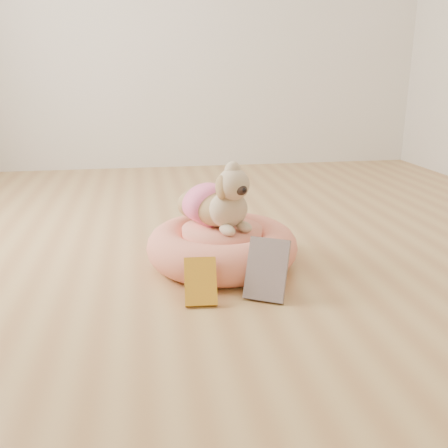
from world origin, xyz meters
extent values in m
plane|color=#B3804A|center=(0.00, 0.00, 0.00)|extent=(4.50, 4.50, 0.00)
cylinder|color=#F5815F|center=(-0.07, -0.06, 0.05)|extent=(0.47, 0.47, 0.10)
torus|color=#F5815F|center=(-0.07, -0.06, 0.08)|extent=(0.64, 0.64, 0.17)
cylinder|color=#F5815F|center=(-0.07, -0.06, 0.12)|extent=(0.34, 0.34, 0.09)
cube|color=yellow|center=(-0.21, -0.41, 0.08)|extent=(0.12, 0.12, 0.16)
cube|color=silver|center=(0.03, -0.41, 0.11)|extent=(0.19, 0.17, 0.22)
camera|label=1|loc=(-0.40, -2.05, 0.80)|focal=40.00mm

